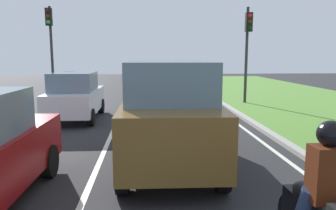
# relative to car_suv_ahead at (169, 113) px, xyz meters

# --- Properties ---
(ground_plane) EXTENTS (60.00, 60.00, 0.00)m
(ground_plane) POSITION_rel_car_suv_ahead_xyz_m (-0.86, 5.31, -1.17)
(ground_plane) COLOR #262628
(lane_line_center) EXTENTS (0.12, 32.00, 0.01)m
(lane_line_center) POSITION_rel_car_suv_ahead_xyz_m (-1.56, 5.31, -1.16)
(lane_line_center) COLOR silver
(lane_line_center) RESTS_ON ground
(lane_line_right_edge) EXTENTS (0.12, 32.00, 0.01)m
(lane_line_right_edge) POSITION_rel_car_suv_ahead_xyz_m (2.74, 5.31, -1.16)
(lane_line_right_edge) COLOR silver
(lane_line_right_edge) RESTS_ON ground
(curb_right) EXTENTS (0.24, 48.00, 0.12)m
(curb_right) POSITION_rel_car_suv_ahead_xyz_m (3.24, 5.31, -1.11)
(curb_right) COLOR #9E9B93
(curb_right) RESTS_ON ground
(car_suv_ahead) EXTENTS (2.06, 4.54, 2.28)m
(car_suv_ahead) POSITION_rel_car_suv_ahead_xyz_m (0.00, 0.00, 0.00)
(car_suv_ahead) COLOR brown
(car_suv_ahead) RESTS_ON ground
(car_hatchback_far) EXTENTS (1.75, 3.71, 1.78)m
(car_hatchback_far) POSITION_rel_car_suv_ahead_xyz_m (-3.13, 5.36, -0.28)
(car_hatchback_far) COLOR silver
(car_hatchback_far) RESTS_ON ground
(rider_person) EXTENTS (0.51, 0.41, 1.16)m
(rider_person) POSITION_rel_car_suv_ahead_xyz_m (1.40, -3.79, 0.02)
(rider_person) COLOR #4C1E0C
(rider_person) RESTS_ON ground
(traffic_light_near_right) EXTENTS (0.32, 0.50, 4.71)m
(traffic_light_near_right) POSITION_rel_car_suv_ahead_xyz_m (4.47, 8.76, 2.00)
(traffic_light_near_right) COLOR #2D2D2D
(traffic_light_near_right) RESTS_ON ground
(traffic_light_overhead_left) EXTENTS (0.32, 0.50, 4.96)m
(traffic_light_overhead_left) POSITION_rel_car_suv_ahead_xyz_m (-5.51, 10.99, 2.25)
(traffic_light_overhead_left) COLOR #2D2D2D
(traffic_light_overhead_left) RESTS_ON ground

